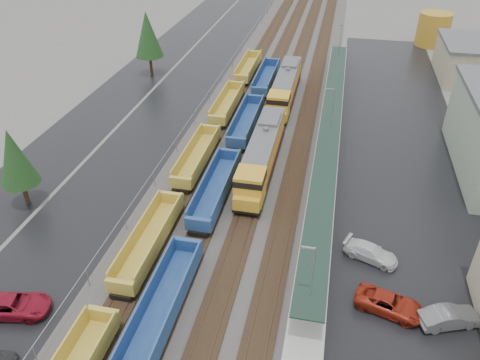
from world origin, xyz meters
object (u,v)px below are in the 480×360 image
(locomotive_trail, at_px, (285,88))
(parked_car_east_b, at_px, (389,304))
(well_string_yellow, at_px, (177,193))
(parked_car_east_c, at_px, (371,253))
(parked_car_east_e, at_px, (450,317))
(well_string_blue, at_px, (194,238))
(locomotive_lead, at_px, (262,155))
(storage_tank, at_px, (433,29))
(parked_car_west_c, at_px, (14,305))

(locomotive_trail, height_order, parked_car_east_b, locomotive_trail)
(well_string_yellow, height_order, parked_car_east_c, well_string_yellow)
(parked_car_east_b, distance_m, parked_car_east_e, 4.64)
(well_string_blue, height_order, parked_car_east_e, well_string_blue)
(well_string_yellow, xyz_separation_m, parked_car_east_c, (20.60, -4.90, -0.41))
(locomotive_lead, xyz_separation_m, parked_car_east_e, (18.57, -19.25, -1.62))
(storage_tank, distance_m, parked_car_east_e, 76.48)
(locomotive_lead, distance_m, storage_tank, 62.52)
(locomotive_trail, bearing_deg, well_string_yellow, -105.51)
(locomotive_lead, relative_size, parked_car_west_c, 3.44)
(locomotive_lead, relative_size, locomotive_trail, 1.00)
(locomotive_lead, distance_m, parked_car_east_b, 23.44)
(storage_tank, relative_size, parked_car_east_c, 1.30)
(locomotive_lead, height_order, storage_tank, storage_tank)
(parked_car_east_c, bearing_deg, well_string_blue, 117.84)
(locomotive_lead, relative_size, parked_car_east_b, 3.64)
(locomotive_lead, height_order, locomotive_trail, same)
(parked_car_east_c, bearing_deg, storage_tank, 10.25)
(well_string_yellow, height_order, parked_car_east_b, well_string_yellow)
(locomotive_lead, relative_size, parked_car_east_e, 4.10)
(locomotive_trail, bearing_deg, parked_car_east_b, -70.65)
(parked_car_west_c, bearing_deg, parked_car_east_c, -77.15)
(parked_car_east_b, bearing_deg, parked_car_east_e, -80.20)
(locomotive_trail, relative_size, well_string_blue, 0.20)
(storage_tank, relative_size, parked_car_east_e, 1.34)
(parked_car_west_c, height_order, parked_car_east_b, parked_car_west_c)
(parked_car_east_c, xyz_separation_m, parked_car_east_e, (5.97, -6.54, 0.07))
(well_string_blue, bearing_deg, well_string_yellow, 120.38)
(parked_car_east_b, bearing_deg, storage_tank, 6.88)
(storage_tank, relative_size, parked_car_east_b, 1.19)
(parked_car_east_b, height_order, parked_car_east_c, parked_car_east_b)
(parked_car_east_b, bearing_deg, parked_car_west_c, 118.54)
(parked_car_west_c, bearing_deg, parked_car_east_b, -88.54)
(locomotive_lead, relative_size, storage_tank, 3.06)
(storage_tank, distance_m, parked_car_west_c, 92.45)
(storage_tank, height_order, parked_car_west_c, storage_tank)
(well_string_blue, relative_size, parked_car_east_c, 19.61)
(parked_car_west_c, xyz_separation_m, parked_car_east_b, (30.01, 6.68, -0.04))
(locomotive_lead, height_order, parked_car_east_c, locomotive_lead)
(locomotive_lead, bearing_deg, well_string_blue, -105.28)
(locomotive_lead, xyz_separation_m, storage_tank, (26.08, 56.82, 0.86))
(well_string_yellow, bearing_deg, locomotive_lead, 44.34)
(parked_car_west_c, xyz_separation_m, parked_car_east_e, (34.62, 6.18, -0.00))
(well_string_blue, relative_size, storage_tank, 15.10)
(parked_car_east_c, bearing_deg, parked_car_west_c, 135.16)
(well_string_blue, height_order, storage_tank, storage_tank)
(locomotive_trail, relative_size, parked_car_east_b, 3.64)
(well_string_blue, distance_m, parked_car_east_b, 18.43)
(well_string_yellow, xyz_separation_m, parked_car_east_e, (26.57, -11.44, -0.34))
(locomotive_trail, bearing_deg, well_string_blue, -96.40)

